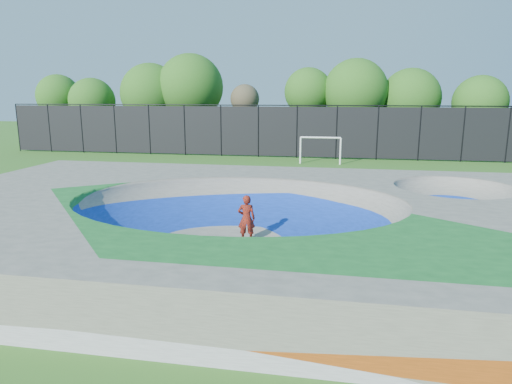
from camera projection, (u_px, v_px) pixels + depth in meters
ground at (238, 243)px, 15.17m from camera, size 120.00×120.00×0.00m
skate_deck at (237, 221)px, 15.02m from camera, size 22.00×14.00×1.50m
skater at (246, 219)px, 15.15m from camera, size 0.64×0.47×1.60m
skateboard at (247, 241)px, 15.31m from camera, size 0.78×0.24×0.05m
soccer_goal at (320, 145)px, 31.98m from camera, size 2.91×0.12×1.92m
fence at (297, 131)px, 34.93m from camera, size 48.09×0.09×4.04m
treeline at (336, 92)px, 38.79m from camera, size 52.39×7.12×8.42m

